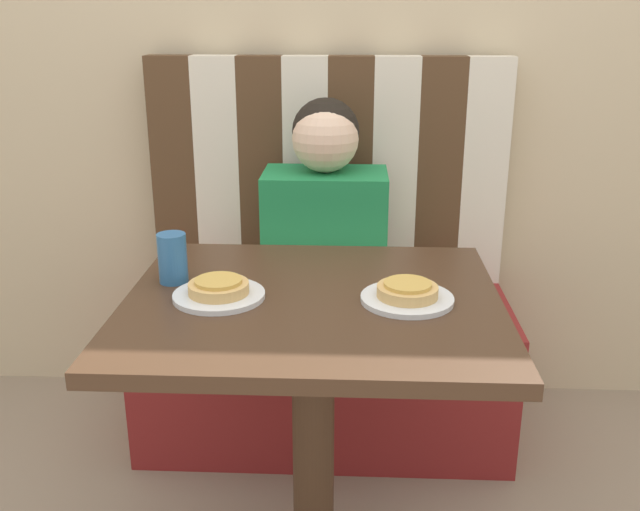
# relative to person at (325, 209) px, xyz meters

# --- Properties ---
(wall_back) EXTENTS (7.00, 0.05, 2.60)m
(wall_back) POSITION_rel_person_xyz_m (0.00, 0.33, 0.52)
(wall_back) COLOR #C6B28E
(wall_back) RESTS_ON ground_plane
(booth_seat) EXTENTS (1.20, 0.55, 0.47)m
(booth_seat) POSITION_rel_person_xyz_m (0.00, -0.00, -0.55)
(booth_seat) COLOR maroon
(booth_seat) RESTS_ON ground_plane
(booth_backrest) EXTENTS (1.20, 0.08, 0.76)m
(booth_backrest) POSITION_rel_person_xyz_m (0.00, 0.23, 0.07)
(booth_backrest) COLOR #4C331E
(booth_backrest) RESTS_ON booth_seat
(dining_table) EXTENTS (0.84, 0.74, 0.77)m
(dining_table) POSITION_rel_person_xyz_m (0.00, -0.69, -0.13)
(dining_table) COLOR #422B1C
(dining_table) RESTS_ON ground_plane
(person) EXTENTS (0.38, 0.25, 0.65)m
(person) POSITION_rel_person_xyz_m (0.00, 0.00, 0.00)
(person) COLOR #1E8447
(person) RESTS_ON booth_seat
(plate_left) EXTENTS (0.20, 0.20, 0.01)m
(plate_left) POSITION_rel_person_xyz_m (-0.21, -0.70, -0.01)
(plate_left) COLOR white
(plate_left) RESTS_ON dining_table
(plate_right) EXTENTS (0.20, 0.20, 0.01)m
(plate_right) POSITION_rel_person_xyz_m (0.21, -0.70, -0.01)
(plate_right) COLOR white
(plate_right) RESTS_ON dining_table
(pizza_left) EXTENTS (0.13, 0.13, 0.03)m
(pizza_left) POSITION_rel_person_xyz_m (-0.21, -0.70, 0.01)
(pizza_left) COLOR tan
(pizza_left) RESTS_ON plate_left
(pizza_right) EXTENTS (0.13, 0.13, 0.03)m
(pizza_right) POSITION_rel_person_xyz_m (0.21, -0.70, 0.01)
(pizza_right) COLOR tan
(pizza_right) RESTS_ON plate_right
(drinking_cup) EXTENTS (0.07, 0.07, 0.12)m
(drinking_cup) POSITION_rel_person_xyz_m (-0.33, -0.61, 0.04)
(drinking_cup) COLOR #2D669E
(drinking_cup) RESTS_ON dining_table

